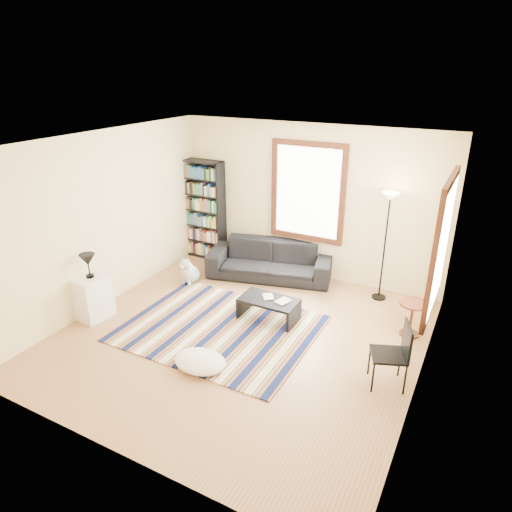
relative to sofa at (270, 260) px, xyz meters
The scene contains 21 objects.
floor 2.15m from the sofa, 75.63° to the right, with size 5.00×5.00×0.10m, color #9D7A47.
ceiling 3.29m from the sofa, 75.63° to the right, with size 5.00×5.00×0.10m, color white.
wall_back 1.29m from the sofa, 43.59° to the left, with size 5.00×0.10×2.80m, color beige.
wall_front 4.75m from the sofa, 83.49° to the right, with size 5.00×0.10×2.80m, color beige.
wall_left 3.07m from the sofa, 134.65° to the right, with size 0.10×5.00×2.80m, color beige.
wall_right 3.85m from the sofa, 33.69° to the right, with size 0.10×5.00×2.80m, color beige.
window_back 1.44m from the sofa, 38.65° to the left, with size 1.20×0.06×1.60m, color white.
window_right 3.48m from the sofa, 22.65° to the right, with size 0.06×1.20×1.60m, color white.
rug 2.05m from the sofa, 85.84° to the right, with size 2.80×2.24×0.02m, color #0D1841.
sofa is the anchor object (origin of this frame).
bookshelf 1.79m from the sofa, behind, with size 0.90×0.30×2.00m, color black.
coffee_table 1.58m from the sofa, 64.36° to the right, with size 0.90×0.50×0.36m, color black.
book_a 1.54m from the sofa, 67.73° to the right, with size 0.21×0.16×0.02m, color beige.
book_b 1.60m from the sofa, 58.75° to the right, with size 0.17×0.24×0.02m, color beige.
floor_cushion 2.99m from the sofa, 81.72° to the right, with size 0.73×0.55×0.18m, color white.
floor_lamp 2.13m from the sofa, ahead, with size 0.30×0.30×1.86m, color black, non-canonical shape.
side_table 2.85m from the sofa, 17.22° to the right, with size 0.40×0.40×0.54m, color #4B1C12.
folding_chair 3.43m from the sofa, 38.64° to the right, with size 0.42×0.40×0.86m, color black.
white_cabinet 3.18m from the sofa, 123.90° to the right, with size 0.38×0.50×0.70m, color white.
table_lamp 3.23m from the sofa, 123.90° to the right, with size 0.24×0.24×0.38m, color black, non-canonical shape.
dog 1.49m from the sofa, 142.66° to the right, with size 0.37×0.52×0.52m, color silver, non-canonical shape.
Camera 1 is at (2.90, -4.97, 3.72)m, focal length 32.00 mm.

